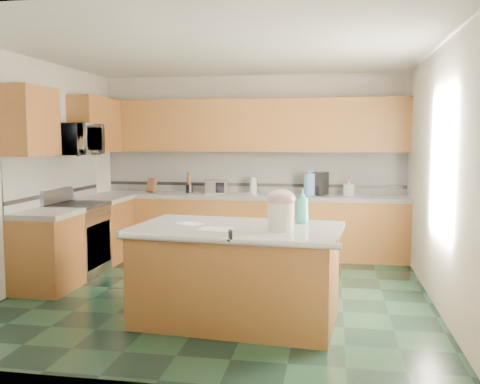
% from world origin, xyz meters
% --- Properties ---
extents(floor, '(4.60, 4.60, 0.00)m').
position_xyz_m(floor, '(0.00, 0.00, 0.00)').
color(floor, black).
rests_on(floor, ground).
extents(ceiling, '(4.60, 4.60, 0.00)m').
position_xyz_m(ceiling, '(0.00, 0.00, 2.70)').
color(ceiling, white).
rests_on(ceiling, ground).
extents(wall_back, '(4.60, 0.04, 2.70)m').
position_xyz_m(wall_back, '(0.00, 2.32, 1.35)').
color(wall_back, silver).
rests_on(wall_back, ground).
extents(wall_front, '(4.60, 0.04, 2.70)m').
position_xyz_m(wall_front, '(0.00, -2.32, 1.35)').
color(wall_front, silver).
rests_on(wall_front, ground).
extents(wall_left, '(0.04, 4.60, 2.70)m').
position_xyz_m(wall_left, '(-2.32, 0.00, 1.35)').
color(wall_left, silver).
rests_on(wall_left, ground).
extents(wall_right, '(0.04, 4.60, 2.70)m').
position_xyz_m(wall_right, '(2.32, 0.00, 1.35)').
color(wall_right, silver).
rests_on(wall_right, ground).
extents(back_base_cab, '(4.60, 0.60, 0.86)m').
position_xyz_m(back_base_cab, '(0.00, 2.00, 0.43)').
color(back_base_cab, '#5C3316').
rests_on(back_base_cab, ground).
extents(back_countertop, '(4.60, 0.64, 0.06)m').
position_xyz_m(back_countertop, '(0.00, 2.00, 0.89)').
color(back_countertop, white).
rests_on(back_countertop, back_base_cab).
extents(back_upper_cab, '(4.60, 0.33, 0.78)m').
position_xyz_m(back_upper_cab, '(0.00, 2.13, 1.94)').
color(back_upper_cab, '#5C3316').
rests_on(back_upper_cab, wall_back).
extents(back_backsplash, '(4.60, 0.02, 0.63)m').
position_xyz_m(back_backsplash, '(0.00, 2.29, 1.24)').
color(back_backsplash, silver).
rests_on(back_backsplash, back_countertop).
extents(back_accent_band, '(4.60, 0.01, 0.05)m').
position_xyz_m(back_accent_band, '(0.00, 2.28, 1.04)').
color(back_accent_band, black).
rests_on(back_accent_band, back_countertop).
extents(left_base_cab_rear, '(0.60, 0.82, 0.86)m').
position_xyz_m(left_base_cab_rear, '(-2.00, 1.29, 0.43)').
color(left_base_cab_rear, '#5C3316').
rests_on(left_base_cab_rear, ground).
extents(left_counter_rear, '(0.64, 0.82, 0.06)m').
position_xyz_m(left_counter_rear, '(-2.00, 1.29, 0.89)').
color(left_counter_rear, white).
rests_on(left_counter_rear, left_base_cab_rear).
extents(left_base_cab_front, '(0.60, 0.72, 0.86)m').
position_xyz_m(left_base_cab_front, '(-2.00, -0.24, 0.43)').
color(left_base_cab_front, '#5C3316').
rests_on(left_base_cab_front, ground).
extents(left_counter_front, '(0.64, 0.72, 0.06)m').
position_xyz_m(left_counter_front, '(-2.00, -0.24, 0.89)').
color(left_counter_front, white).
rests_on(left_counter_front, left_base_cab_front).
extents(left_backsplash, '(0.02, 2.30, 0.63)m').
position_xyz_m(left_backsplash, '(-2.29, 0.55, 1.24)').
color(left_backsplash, silver).
rests_on(left_backsplash, wall_left).
extents(left_accent_band, '(0.01, 2.30, 0.05)m').
position_xyz_m(left_accent_band, '(-2.28, 0.55, 1.04)').
color(left_accent_band, black).
rests_on(left_accent_band, wall_left).
extents(left_upper_cab_rear, '(0.33, 1.09, 0.78)m').
position_xyz_m(left_upper_cab_rear, '(-2.13, 1.42, 1.94)').
color(left_upper_cab_rear, '#5C3316').
rests_on(left_upper_cab_rear, wall_left).
extents(left_upper_cab_front, '(0.33, 0.72, 0.78)m').
position_xyz_m(left_upper_cab_front, '(-2.13, -0.24, 1.94)').
color(left_upper_cab_front, '#5C3316').
rests_on(left_upper_cab_front, wall_left).
extents(range_body, '(0.60, 0.76, 0.88)m').
position_xyz_m(range_body, '(-2.00, 0.50, 0.44)').
color(range_body, '#B7B7BC').
rests_on(range_body, ground).
extents(range_oven_door, '(0.02, 0.68, 0.55)m').
position_xyz_m(range_oven_door, '(-1.71, 0.50, 0.40)').
color(range_oven_door, black).
rests_on(range_oven_door, range_body).
extents(range_cooktop, '(0.62, 0.78, 0.04)m').
position_xyz_m(range_cooktop, '(-2.00, 0.50, 0.90)').
color(range_cooktop, black).
rests_on(range_cooktop, range_body).
extents(range_handle, '(0.02, 0.66, 0.02)m').
position_xyz_m(range_handle, '(-1.68, 0.50, 0.78)').
color(range_handle, '#B7B7BC').
rests_on(range_handle, range_body).
extents(range_backguard, '(0.06, 0.76, 0.18)m').
position_xyz_m(range_backguard, '(-2.26, 0.50, 1.02)').
color(range_backguard, '#B7B7BC').
rests_on(range_backguard, range_body).
extents(microwave, '(0.50, 0.73, 0.41)m').
position_xyz_m(microwave, '(-2.00, 0.50, 1.73)').
color(microwave, '#B7B7BC').
rests_on(microwave, wall_left).
extents(island_base, '(1.92, 1.20, 0.86)m').
position_xyz_m(island_base, '(0.34, -0.89, 0.43)').
color(island_base, '#5C3316').
rests_on(island_base, ground).
extents(island_top, '(2.03, 1.31, 0.06)m').
position_xyz_m(island_top, '(0.34, -0.89, 0.89)').
color(island_top, white).
rests_on(island_top, island_base).
extents(island_bullnose, '(1.93, 0.23, 0.06)m').
position_xyz_m(island_bullnose, '(0.34, -1.47, 0.89)').
color(island_bullnose, white).
rests_on(island_bullnose, island_base).
extents(treat_jar, '(0.30, 0.30, 0.25)m').
position_xyz_m(treat_jar, '(0.77, -1.05, 1.05)').
color(treat_jar, white).
rests_on(treat_jar, island_top).
extents(treat_jar_lid, '(0.26, 0.26, 0.16)m').
position_xyz_m(treat_jar_lid, '(0.77, -1.05, 1.21)').
color(treat_jar_lid, '#D49BA2').
rests_on(treat_jar_lid, treat_jar).
extents(treat_jar_knob, '(0.09, 0.03, 0.03)m').
position_xyz_m(treat_jar_knob, '(0.77, -1.05, 1.27)').
color(treat_jar_knob, tan).
rests_on(treat_jar_knob, treat_jar_lid).
extents(treat_jar_knob_end_l, '(0.05, 0.05, 0.05)m').
position_xyz_m(treat_jar_knob_end_l, '(0.72, -1.05, 1.27)').
color(treat_jar_knob_end_l, tan).
rests_on(treat_jar_knob_end_l, treat_jar_lid).
extents(treat_jar_knob_end_r, '(0.05, 0.05, 0.05)m').
position_xyz_m(treat_jar_knob_end_r, '(0.81, -1.05, 1.27)').
color(treat_jar_knob_end_r, tan).
rests_on(treat_jar_knob_end_r, treat_jar_lid).
extents(soap_bottle_island, '(0.17, 0.17, 0.34)m').
position_xyz_m(soap_bottle_island, '(0.93, -0.60, 1.09)').
color(soap_bottle_island, teal).
rests_on(soap_bottle_island, island_top).
extents(paper_sheet_a, '(0.33, 0.26, 0.00)m').
position_xyz_m(paper_sheet_a, '(0.18, -1.09, 0.92)').
color(paper_sheet_a, white).
rests_on(paper_sheet_a, island_top).
extents(paper_sheet_b, '(0.30, 0.28, 0.00)m').
position_xyz_m(paper_sheet_b, '(-0.14, -0.83, 0.92)').
color(paper_sheet_b, white).
rests_on(paper_sheet_b, island_top).
extents(clamp_body, '(0.06, 0.11, 0.10)m').
position_xyz_m(clamp_body, '(0.38, -1.45, 0.93)').
color(clamp_body, black).
rests_on(clamp_body, island_top).
extents(clamp_handle, '(0.02, 0.07, 0.02)m').
position_xyz_m(clamp_handle, '(0.38, -1.51, 0.91)').
color(clamp_handle, black).
rests_on(clamp_handle, island_top).
extents(knife_block, '(0.15, 0.18, 0.23)m').
position_xyz_m(knife_block, '(-1.53, 2.05, 1.03)').
color(knife_block, '#472814').
rests_on(knife_block, back_countertop).
extents(utensil_crock, '(0.10, 0.10, 0.13)m').
position_xyz_m(utensil_crock, '(-0.94, 2.08, 0.99)').
color(utensil_crock, black).
rests_on(utensil_crock, back_countertop).
extents(utensil_bundle, '(0.06, 0.06, 0.19)m').
position_xyz_m(utensil_bundle, '(-0.94, 2.08, 1.15)').
color(utensil_bundle, '#472814').
rests_on(utensil_bundle, utensil_crock).
extents(toaster_oven, '(0.38, 0.30, 0.19)m').
position_xyz_m(toaster_oven, '(-0.51, 2.05, 1.02)').
color(toaster_oven, '#B7B7BC').
rests_on(toaster_oven, back_countertop).
extents(toaster_oven_door, '(0.29, 0.01, 0.15)m').
position_xyz_m(toaster_oven_door, '(-0.51, 1.94, 1.02)').
color(toaster_oven_door, black).
rests_on(toaster_oven_door, toaster_oven).
extents(paper_towel, '(0.11, 0.11, 0.25)m').
position_xyz_m(paper_towel, '(0.05, 2.10, 1.04)').
color(paper_towel, white).
rests_on(paper_towel, back_countertop).
extents(paper_towel_base, '(0.16, 0.16, 0.01)m').
position_xyz_m(paper_towel_base, '(0.05, 2.10, 0.93)').
color(paper_towel_base, '#B7B7BC').
rests_on(paper_towel_base, back_countertop).
extents(water_jug, '(0.20, 0.20, 0.32)m').
position_xyz_m(water_jug, '(0.90, 2.06, 1.08)').
color(water_jug, '#6B95CF').
rests_on(water_jug, back_countertop).
extents(water_jug_neck, '(0.09, 0.09, 0.05)m').
position_xyz_m(water_jug_neck, '(0.90, 2.06, 1.26)').
color(water_jug_neck, '#6B95CF').
rests_on(water_jug_neck, water_jug).
extents(coffee_maker, '(0.27, 0.28, 0.34)m').
position_xyz_m(coffee_maker, '(1.03, 2.08, 1.09)').
color(coffee_maker, black).
rests_on(coffee_maker, back_countertop).
extents(coffee_carafe, '(0.14, 0.14, 0.14)m').
position_xyz_m(coffee_carafe, '(1.03, 2.03, 0.99)').
color(coffee_carafe, black).
rests_on(coffee_carafe, back_countertop).
extents(soap_bottle_back, '(0.16, 0.16, 0.24)m').
position_xyz_m(soap_bottle_back, '(1.45, 2.05, 1.04)').
color(soap_bottle_back, white).
rests_on(soap_bottle_back, back_countertop).
extents(soap_back_cap, '(0.02, 0.02, 0.03)m').
position_xyz_m(soap_back_cap, '(1.45, 2.05, 1.18)').
color(soap_back_cap, red).
rests_on(soap_back_cap, soap_bottle_back).
extents(window_light_proxy, '(0.02, 1.40, 1.10)m').
position_xyz_m(window_light_proxy, '(2.29, -0.20, 1.50)').
color(window_light_proxy, white).
rests_on(window_light_proxy, wall_right).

